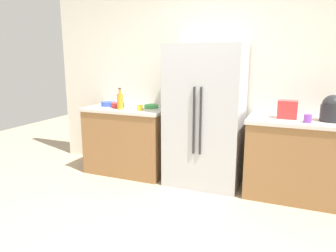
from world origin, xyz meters
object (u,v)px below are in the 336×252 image
object	(u,v)px
cup_b	(308,118)
bowl_a	(118,105)
rice_cooker	(332,109)
toaster	(287,110)
bowl_b	(151,106)
bowl_c	(108,104)
refrigerator	(205,116)
bottle_a	(120,101)
cup_a	(140,108)

from	to	relation	value
cup_b	bowl_a	size ratio (longest dim) A/B	0.48
bowl_a	rice_cooker	bearing A→B (deg)	0.84
toaster	bowl_b	xyz separation A→B (m)	(-1.73, 0.09, -0.08)
bowl_c	rice_cooker	bearing A→B (deg)	-0.61
toaster	bowl_c	distance (m)	2.37
bowl_a	bowl_c	bearing A→B (deg)	161.07
rice_cooker	toaster	bearing A→B (deg)	-179.33
refrigerator	bowl_a	world-z (taller)	refrigerator
bottle_a	cup_a	world-z (taller)	bottle_a
rice_cooker	cup_a	size ratio (longest dim) A/B	3.78
bottle_a	cup_b	xyz separation A→B (m)	(2.27, -0.01, -0.07)
bowl_a	bowl_b	world-z (taller)	bowl_a
cup_b	bowl_a	xyz separation A→B (m)	(-2.38, 0.13, -0.01)
cup_b	rice_cooker	bearing A→B (deg)	35.47
toaster	bowl_a	size ratio (longest dim) A/B	1.15
cup_a	bottle_a	bearing A→B (deg)	-177.47
cup_b	bowl_b	bearing A→B (deg)	172.52
cup_a	bowl_c	distance (m)	0.62
bowl_a	refrigerator	bearing A→B (deg)	1.90
refrigerator	bowl_a	distance (m)	1.23
refrigerator	cup_a	size ratio (longest dim) A/B	23.06
toaster	bowl_a	xyz separation A→B (m)	(-2.17, -0.03, -0.07)
refrigerator	cup_b	world-z (taller)	refrigerator
bowl_c	toaster	bearing A→B (deg)	-0.85
toaster	refrigerator	bearing A→B (deg)	179.54
toaster	cup_b	xyz separation A→B (m)	(0.21, -0.16, -0.06)
rice_cooker	bowl_c	size ratio (longest dim) A/B	1.44
refrigerator	cup_b	size ratio (longest dim) A/B	19.87
bowl_b	cup_b	bearing A→B (deg)	-7.48
toaster	cup_a	distance (m)	1.78
rice_cooker	cup_b	distance (m)	0.30
cup_a	rice_cooker	bearing A→B (deg)	3.82
bowl_b	bottle_a	bearing A→B (deg)	-143.76
refrigerator	bowl_c	size ratio (longest dim) A/B	8.79
bowl_b	bowl_c	distance (m)	0.65
bowl_c	refrigerator	bearing A→B (deg)	-1.11
bottle_a	bowl_c	xyz separation A→B (m)	(-0.31, 0.19, -0.08)
rice_cooker	bowl_b	size ratio (longest dim) A/B	1.48
rice_cooker	bottle_a	world-z (taller)	rice_cooker
rice_cooker	bowl_a	xyz separation A→B (m)	(-2.62, -0.04, -0.10)
rice_cooker	bowl_b	distance (m)	2.18
refrigerator	cup_b	distance (m)	1.17
toaster	cup_a	world-z (taller)	toaster
rice_cooker	refrigerator	bearing A→B (deg)	179.91
bowl_a	bowl_b	bearing A→B (deg)	15.40
cup_a	bowl_b	bearing A→B (deg)	77.58
refrigerator	bowl_a	xyz separation A→B (m)	(-1.23, -0.04, 0.08)
toaster	bowl_c	xyz separation A→B (m)	(-2.37, 0.04, -0.07)
bowl_c	bowl_a	bearing A→B (deg)	-18.93
toaster	rice_cooker	world-z (taller)	rice_cooker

